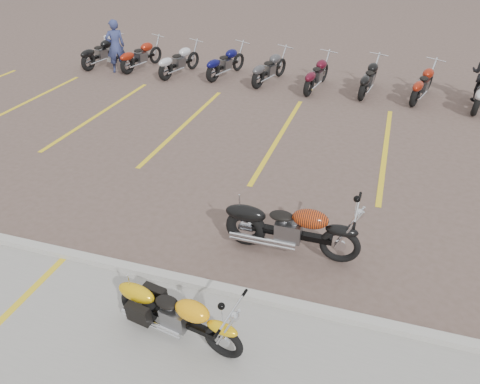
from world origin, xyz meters
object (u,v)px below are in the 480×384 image
(bollard, at_px, (108,49))
(person_a, at_px, (116,46))
(yellow_cruiser, at_px, (177,315))
(flame_cruiser, at_px, (289,229))

(bollard, bearing_deg, person_a, -46.21)
(yellow_cruiser, relative_size, bollard, 1.95)
(yellow_cruiser, height_order, bollard, bollard)
(person_a, bearing_deg, yellow_cruiser, 82.91)
(yellow_cruiser, bearing_deg, person_a, 134.11)
(yellow_cruiser, distance_m, flame_cruiser, 2.52)
(person_a, distance_m, bollard, 1.52)
(flame_cruiser, bearing_deg, yellow_cruiser, -113.55)
(person_a, relative_size, bollard, 1.86)
(flame_cruiser, distance_m, person_a, 11.91)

